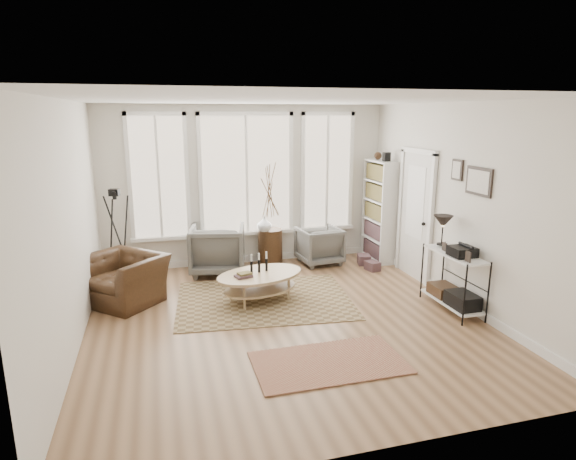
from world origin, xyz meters
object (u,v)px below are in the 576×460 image
object	(u,v)px
bookcase	(379,211)
armchair_right	(319,245)
coffee_table	(260,279)
low_shelf	(453,275)
accent_chair	(123,279)
armchair_left	(218,249)
side_table	(270,217)

from	to	relation	value
bookcase	armchair_right	world-z (taller)	bookcase
bookcase	coffee_table	size ratio (longest dim) A/B	1.35
low_shelf	coffee_table	bearing A→B (deg)	157.86
coffee_table	accent_chair	bearing A→B (deg)	165.93
bookcase	accent_chair	xyz separation A→B (m)	(-4.59, -0.98, -0.60)
armchair_left	side_table	bearing A→B (deg)	-155.81
coffee_table	armchair_right	distance (m)	2.11
low_shelf	armchair_left	distance (m)	3.93
coffee_table	armchair_left	distance (m)	1.54
coffee_table	accent_chair	world-z (taller)	accent_chair
coffee_table	bookcase	bearing A→B (deg)	29.19
armchair_right	accent_chair	distance (m)	3.57
armchair_right	armchair_left	bearing A→B (deg)	-4.19
armchair_right	side_table	size ratio (longest dim) A/B	0.40
bookcase	accent_chair	world-z (taller)	bookcase
armchair_right	side_table	distance (m)	1.07
coffee_table	armchair_right	bearing A→B (deg)	46.07
armchair_right	side_table	bearing A→B (deg)	-16.59
bookcase	side_table	bearing A→B (deg)	173.79
armchair_left	side_table	distance (m)	1.13
coffee_table	side_table	bearing A→B (deg)	71.55
armchair_right	bookcase	bearing A→B (deg)	171.98
coffee_table	armchair_right	size ratio (longest dim) A/B	2.02
bookcase	side_table	xyz separation A→B (m)	(-2.07, 0.22, -0.05)
side_table	accent_chair	bearing A→B (deg)	-154.43
low_shelf	coffee_table	distance (m)	2.79
coffee_table	low_shelf	bearing A→B (deg)	-22.14
bookcase	accent_chair	size ratio (longest dim) A/B	1.89
armchair_left	coffee_table	bearing A→B (deg)	117.97
low_shelf	accent_chair	bearing A→B (deg)	161.25
side_table	accent_chair	distance (m)	2.85
bookcase	armchair_left	distance (m)	3.11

